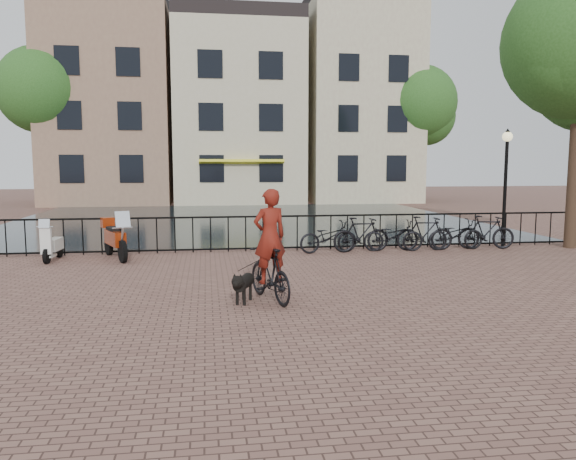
{
  "coord_description": "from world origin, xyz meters",
  "views": [
    {
      "loc": [
        -1.6,
        -7.99,
        2.53
      ],
      "look_at": [
        0.0,
        3.0,
        1.2
      ],
      "focal_mm": 35.0,
      "sensor_mm": 36.0,
      "label": 1
    }
  ],
  "objects": [
    {
      "name": "ground",
      "position": [
        0.0,
        0.0,
        0.0
      ],
      "size": [
        100.0,
        100.0,
        0.0
      ],
      "primitive_type": "plane",
      "color": "brown",
      "rests_on": "ground"
    },
    {
      "name": "canal_water",
      "position": [
        0.0,
        17.3,
        0.0
      ],
      "size": [
        20.0,
        20.0,
        0.0
      ],
      "primitive_type": "plane",
      "color": "black",
      "rests_on": "ground"
    },
    {
      "name": "railing",
      "position": [
        0.0,
        8.0,
        0.5
      ],
      "size": [
        20.0,
        0.05,
        1.02
      ],
      "color": "black",
      "rests_on": "ground"
    },
    {
      "name": "canal_house_left",
      "position": [
        -7.5,
        30.0,
        6.4
      ],
      "size": [
        7.5,
        9.0,
        12.8
      ],
      "color": "#84614C",
      "rests_on": "ground"
    },
    {
      "name": "canal_house_mid",
      "position": [
        0.5,
        30.0,
        5.9
      ],
      "size": [
        8.0,
        9.5,
        11.8
      ],
      "color": "#C0B691",
      "rests_on": "ground"
    },
    {
      "name": "canal_house_right",
      "position": [
        8.5,
        30.0,
        6.65
      ],
      "size": [
        7.0,
        9.0,
        13.3
      ],
      "color": "tan",
      "rests_on": "ground"
    },
    {
      "name": "tree_far_left",
      "position": [
        -11.0,
        27.0,
        6.73
      ],
      "size": [
        5.04,
        5.04,
        9.27
      ],
      "color": "black",
      "rests_on": "ground"
    },
    {
      "name": "tree_far_right",
      "position": [
        12.0,
        27.0,
        6.35
      ],
      "size": [
        4.76,
        4.76,
        8.76
      ],
      "color": "black",
      "rests_on": "ground"
    },
    {
      "name": "lamp_post",
      "position": [
        7.2,
        7.6,
        2.38
      ],
      "size": [
        0.3,
        0.3,
        3.45
      ],
      "color": "black",
      "rests_on": "ground"
    },
    {
      "name": "cyclist",
      "position": [
        -0.47,
        2.08,
        0.92
      ],
      "size": [
        1.03,
        1.83,
        2.42
      ],
      "rotation": [
        0.0,
        0.0,
        3.46
      ],
      "color": "black",
      "rests_on": "ground"
    },
    {
      "name": "dog",
      "position": [
        -0.96,
        2.02,
        0.3
      ],
      "size": [
        0.57,
        0.93,
        0.59
      ],
      "rotation": [
        0.0,
        0.0,
        -0.35
      ],
      "color": "black",
      "rests_on": "ground"
    },
    {
      "name": "motorcycle",
      "position": [
        -4.01,
        7.22,
        0.68
      ],
      "size": [
        1.15,
        1.92,
        1.35
      ],
      "rotation": [
        0.0,
        0.0,
        0.4
      ],
      "color": "#9C2B0B",
      "rests_on": "ground"
    },
    {
      "name": "scooter",
      "position": [
        -5.58,
        7.18,
        0.58
      ],
      "size": [
        0.44,
        1.27,
        1.16
      ],
      "rotation": [
        0.0,
        0.0,
        -0.06
      ],
      "color": "white",
      "rests_on": "ground"
    },
    {
      "name": "parked_bike_0",
      "position": [
        1.8,
        7.4,
        0.45
      ],
      "size": [
        1.79,
        0.87,
        0.9
      ],
      "primitive_type": "imported",
      "rotation": [
        0.0,
        0.0,
        1.74
      ],
      "color": "black",
      "rests_on": "ground"
    },
    {
      "name": "parked_bike_1",
      "position": [
        2.75,
        7.4,
        0.5
      ],
      "size": [
        1.7,
        0.62,
        1.0
      ],
      "primitive_type": "imported",
      "rotation": [
        0.0,
        0.0,
        1.66
      ],
      "color": "black",
      "rests_on": "ground"
    },
    {
      "name": "parked_bike_2",
      "position": [
        3.7,
        7.4,
        0.45
      ],
      "size": [
        1.77,
        0.77,
        0.9
      ],
      "primitive_type": "imported",
      "rotation": [
        0.0,
        0.0,
        1.47
      ],
      "color": "black",
      "rests_on": "ground"
    },
    {
      "name": "parked_bike_3",
      "position": [
        4.65,
        7.4,
        0.5
      ],
      "size": [
        1.69,
        0.57,
        1.0
      ],
      "primitive_type": "imported",
      "rotation": [
        0.0,
        0.0,
        1.51
      ],
      "color": "black",
      "rests_on": "ground"
    },
    {
      "name": "parked_bike_4",
      "position": [
        5.6,
        7.4,
        0.45
      ],
      "size": [
        1.75,
        0.7,
        0.9
      ],
      "primitive_type": "imported",
      "rotation": [
        0.0,
        0.0,
        1.63
      ],
      "color": "black",
      "rests_on": "ground"
    },
    {
      "name": "parked_bike_5",
      "position": [
        6.55,
        7.4,
        0.5
      ],
      "size": [
        1.72,
        0.72,
        1.0
      ],
      "primitive_type": "imported",
      "rotation": [
        0.0,
        0.0,
        1.42
      ],
      "color": "black",
      "rests_on": "ground"
    }
  ]
}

